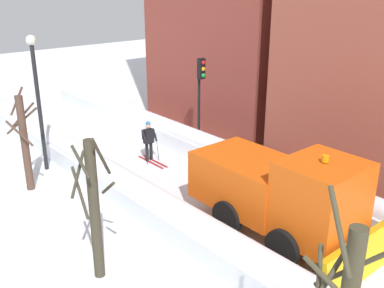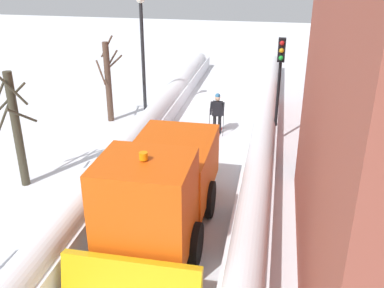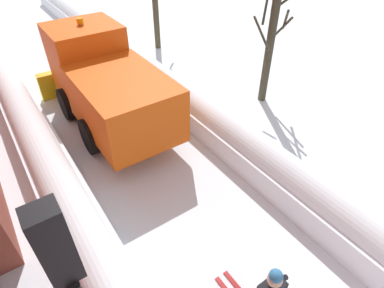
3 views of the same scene
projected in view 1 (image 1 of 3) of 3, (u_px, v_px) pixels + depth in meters
ground_plane at (244, 216)px, 15.22m from camera, size 80.00×80.00×0.00m
snowbank_left at (290, 182)px, 16.49m from camera, size 1.10×36.00×1.18m
snowbank_right at (190, 226)px, 13.59m from camera, size 1.10×36.00×1.15m
plow_truck at (281, 192)px, 13.59m from camera, size 3.20×5.98×3.12m
skier at (149, 139)px, 19.47m from camera, size 0.62×1.80×1.81m
traffic_light_pole at (201, 87)px, 19.85m from camera, size 0.28×0.42×4.30m
street_lamp at (37, 88)px, 17.71m from camera, size 0.40×0.40×5.54m
bare_tree_near at (24, 141)px, 16.50m from camera, size 1.26×1.23×3.92m
bare_tree_mid at (94, 207)px, 11.47m from camera, size 1.19×1.35×4.14m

